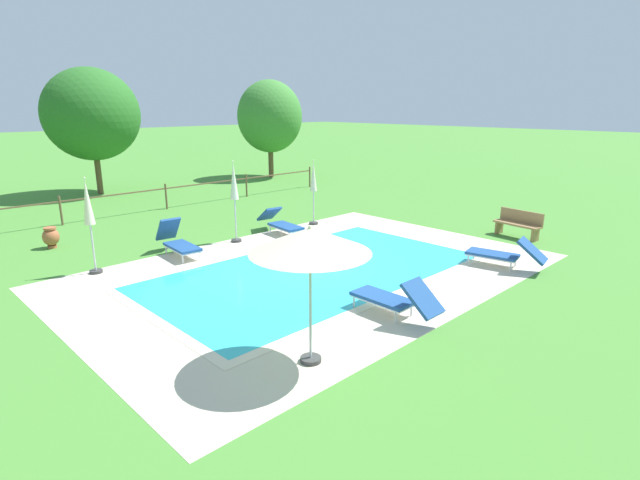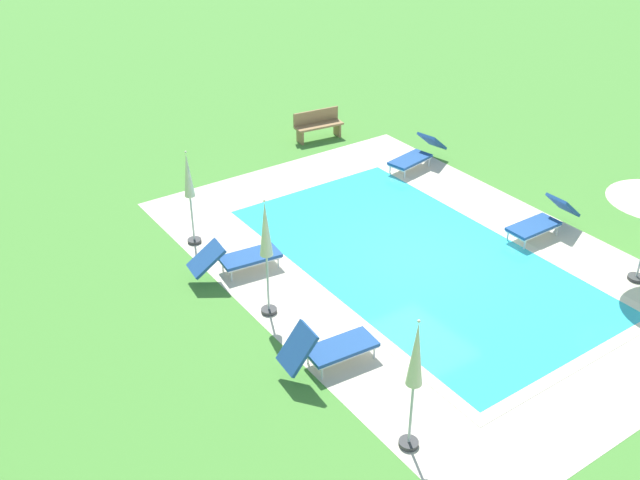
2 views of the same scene
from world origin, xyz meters
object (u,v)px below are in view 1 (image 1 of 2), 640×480
Objects in this scene: patio_umbrella_closed_row_mid_west at (88,210)px; tree_far_west at (91,115)px; patio_umbrella_closed_row_west at (234,188)px; wooden_bench_lawn_side at (519,223)px; sun_lounger_north_mid at (281,223)px; patio_umbrella_open_foreground at (310,241)px; tree_centre at (270,117)px; sun_lounger_north_end at (504,254)px; patio_umbrella_closed_row_centre at (313,183)px; sun_lounger_north_near_steps at (178,242)px; sun_lounger_south_mid at (393,298)px; terracotta_urn_near_fence at (51,237)px.

patio_umbrella_closed_row_mid_west is 12.75m from tree_far_west.
wooden_bench_lawn_side is at bearing -40.85° from patio_umbrella_closed_row_west.
tree_far_west is at bearing 96.16° from sun_lounger_north_mid.
patio_umbrella_open_foreground is 7.18m from patio_umbrella_closed_row_mid_west.
tree_centre is (8.15, 10.60, 3.11)m from sun_lounger_north_mid.
patio_umbrella_open_foreground is at bearing -179.45° from sun_lounger_north_end.
tree_far_west is (3.82, 18.81, 1.61)m from patio_umbrella_open_foreground.
patio_umbrella_closed_row_centre is at bearing -75.70° from tree_far_west.
sun_lounger_north_near_steps is at bearing -178.91° from patio_umbrella_closed_row_west.
sun_lounger_north_mid is 0.81× the size of patio_umbrella_closed_row_west.
patio_umbrella_closed_row_mid_west is (-4.30, 0.04, -0.06)m from patio_umbrella_closed_row_west.
sun_lounger_north_mid is 2.12m from patio_umbrella_closed_row_west.
sun_lounger_north_mid is 0.84× the size of patio_umbrella_closed_row_mid_west.
sun_lounger_south_mid reaches higher than sun_lounger_north_mid.
tree_centre is at bearing 26.62° from terracotta_urn_near_fence.
patio_umbrella_closed_row_west is (2.01, 0.04, 1.31)m from sun_lounger_north_near_steps.
tree_far_west is at bearing 85.86° from sun_lounger_south_mid.
tree_centre is (10.79, 17.28, 3.10)m from sun_lounger_south_mid.
sun_lounger_north_end is at bearing 0.55° from patio_umbrella_open_foreground.
sun_lounger_south_mid is 3.09× the size of terracotta_urn_near_fence.
sun_lounger_south_mid is 0.34× the size of tree_far_west.
patio_umbrella_closed_row_centre is at bearing 57.78° from sun_lounger_south_mid.
tree_far_west reaches higher than terracotta_urn_near_fence.
sun_lounger_north_mid is 6.08m from patio_umbrella_closed_row_mid_west.
patio_umbrella_closed_row_centre is 8.45m from terracotta_urn_near_fence.
sun_lounger_north_mid is at bearing 105.85° from sun_lounger_north_end.
wooden_bench_lawn_side is at bearing -33.59° from sun_lounger_north_near_steps.
patio_umbrella_closed_row_mid_west is at bearing 177.50° from sun_lounger_north_mid.
patio_umbrella_closed_row_west is 1.03× the size of patio_umbrella_closed_row_mid_west.
wooden_bench_lawn_side is at bearing 18.48° from sun_lounger_north_end.
patio_umbrella_open_foreground is at bearing -83.36° from patio_umbrella_closed_row_mid_west.
sun_lounger_north_near_steps is at bearing 177.16° from sun_lounger_north_mid.
sun_lounger_north_mid is at bearing 132.41° from wooden_bench_lawn_side.
sun_lounger_north_end is 4.57m from sun_lounger_south_mid.
patio_umbrella_closed_row_mid_west reaches higher than terracotta_urn_near_fence.
tree_centre is (6.45, 10.39, 1.98)m from patio_umbrella_closed_row_centre.
patio_umbrella_closed_row_mid_west is at bearing 178.04° from sun_lounger_north_near_steps.
patio_umbrella_closed_row_west reaches higher than patio_umbrella_closed_row_centre.
sun_lounger_north_near_steps reaches higher than sun_lounger_south_mid.
terracotta_urn_near_fence is (-7.70, 3.30, -1.15)m from patio_umbrella_closed_row_centre.
patio_umbrella_closed_row_mid_west reaches higher than sun_lounger_north_end.
terracotta_urn_near_fence is at bearing -119.14° from tree_far_west.
tree_far_west reaches higher than wooden_bench_lawn_side.
sun_lounger_north_near_steps is at bearing 98.36° from sun_lounger_south_mid.
sun_lounger_north_end is 7.24m from patio_umbrella_open_foreground.
patio_umbrella_closed_row_west is 0.46× the size of tree_centre.
patio_umbrella_open_foreground is (-7.04, -0.07, 1.72)m from sun_lounger_north_end.
terracotta_urn_near_fence is at bearing 91.00° from patio_umbrella_closed_row_mid_west.
sun_lounger_north_near_steps is 2.61m from patio_umbrella_closed_row_mid_west.
sun_lounger_north_near_steps reaches higher than sun_lounger_north_end.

